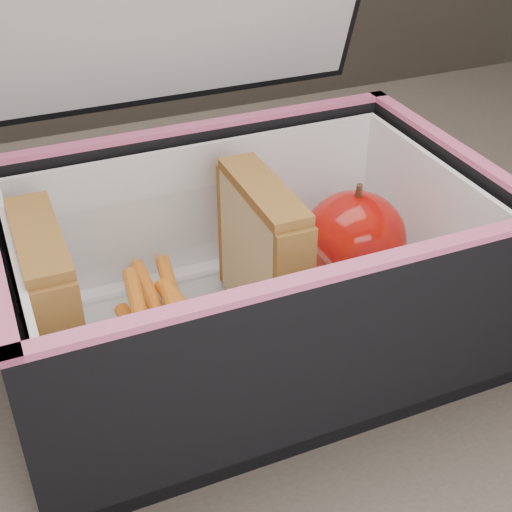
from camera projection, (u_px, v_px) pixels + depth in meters
The scene contains 8 objects.
kitchen_table at pixel (280, 407), 0.58m from camera, with size 1.20×0.80×0.75m.
lunch_bag at pixel (245, 257), 0.47m from camera, with size 0.32×0.28×0.31m.
plastic_tub at pixel (164, 299), 0.46m from camera, with size 0.18×0.13×0.08m, color white, non-canonical shape.
sandwich_left at pixel (51, 304), 0.43m from camera, with size 0.03×0.09×0.10m.
sandwich_right at pixel (263, 254), 0.48m from camera, with size 0.03×0.09×0.10m.
carrot_sticks at pixel (167, 324), 0.47m from camera, with size 0.06×0.14×0.03m.
paper_napkin at pixel (353, 280), 0.54m from camera, with size 0.07×0.07×0.01m, color white.
red_apple at pixel (354, 238), 0.52m from camera, with size 0.10×0.10×0.08m.
Camera 1 is at (-0.18, -0.37, 1.08)m, focal length 50.00 mm.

